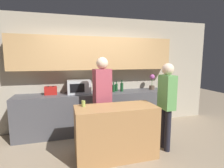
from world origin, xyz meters
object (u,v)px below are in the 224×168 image
bottle_2 (116,87)px  person_center (167,99)px  toaster (51,91)px  bottle_0 (110,88)px  person_left (102,93)px  potted_plant (152,82)px  bottle_3 (122,87)px  cup_0 (83,104)px  microwave (79,87)px  bottle_1 (114,88)px

bottle_2 → person_center: size_ratio=0.15×
toaster → bottle_0: bottle_0 is taller
person_left → person_center: size_ratio=1.07×
potted_plant → toaster: bearing=180.0°
bottle_0 → person_left: 0.64m
bottle_3 → cup_0: bearing=-134.1°
bottle_0 → person_center: person_center is taller
toaster → potted_plant: 2.48m
potted_plant → person_left: bearing=-154.1°
bottle_2 → bottle_3: bearing=-31.4°
bottle_0 → bottle_2: (0.21, 0.18, -0.01)m
microwave → person_left: size_ratio=0.30×
bottle_2 → person_left: person_left is taller
bottle_1 → bottle_2: bottle_2 is taller
toaster → bottle_2: size_ratio=1.05×
bottle_3 → cup_0: size_ratio=2.73×
potted_plant → cup_0: bearing=-149.1°
toaster → person_center: 2.45m
bottle_0 → person_left: size_ratio=0.16×
toaster → cup_0: toaster is taller
potted_plant → bottle_0: 1.17m
microwave → cup_0: (-0.02, -1.13, -0.12)m
bottle_3 → bottle_2: bearing=148.6°
toaster → person_left: size_ratio=0.15×
cup_0 → bottle_3: bearing=45.9°
potted_plant → person_center: (-0.38, -1.27, -0.15)m
toaster → person_left: bearing=-35.2°
toaster → bottle_1: bearing=-2.1°
toaster → cup_0: bearing=-62.4°
potted_plant → bottle_3: (-0.84, -0.05, -0.09)m
microwave → cup_0: size_ratio=5.10×
bottle_1 → person_left: person_left is taller
potted_plant → bottle_1: size_ratio=1.68×
cup_0 → person_left: person_left is taller
microwave → person_left: (0.40, -0.71, -0.03)m
bottle_3 → person_center: person_center is taller
potted_plant → cup_0: potted_plant is taller
person_left → person_center: 1.22m
potted_plant → bottle_1: potted_plant is taller
toaster → bottle_2: 1.52m
toaster → potted_plant: (2.47, -0.00, 0.11)m
potted_plant → person_center: bearing=-106.8°
microwave → bottle_2: (0.91, 0.02, -0.06)m
person_center → bottle_3: bearing=20.5°
microwave → bottle_3: (1.03, -0.05, -0.04)m
bottle_2 → person_center: bearing=-66.3°
potted_plant → bottle_1: 1.05m
bottle_2 → toaster: bearing=-179.1°
potted_plant → bottle_2: size_ratio=1.60×
microwave → person_left: person_left is taller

